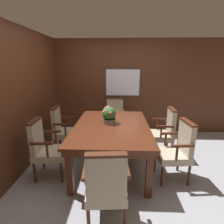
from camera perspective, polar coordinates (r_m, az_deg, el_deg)
ground_plane at (r=3.31m, az=1.06°, el=-18.00°), size 14.00×14.00×0.00m
wall_back at (r=4.72m, az=1.68°, el=8.11°), size 7.20×0.08×2.45m
wall_left at (r=3.29m, az=-28.38°, el=3.05°), size 0.06×7.20×2.45m
dining_table at (r=3.17m, az=-0.11°, el=-5.78°), size 1.31×1.90×0.77m
chair_head_far at (r=4.47m, az=0.82°, el=-1.44°), size 0.53×0.51×0.99m
chair_right_near at (r=3.01m, az=20.59°, el=-11.13°), size 0.52×0.53×0.99m
chair_left_far at (r=3.82m, az=-15.81°, el=-5.00°), size 0.51×0.53×0.99m
chair_head_near at (r=2.09m, az=-1.90°, el=-22.80°), size 0.53×0.52×0.99m
chair_left_near at (r=3.09m, az=-21.01°, el=-10.48°), size 0.51×0.53×0.99m
chair_right_far at (r=3.71m, az=16.70°, el=-5.72°), size 0.49×0.52×0.99m
potted_plant at (r=3.19m, az=-0.99°, el=-1.05°), size 0.25×0.26×0.33m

